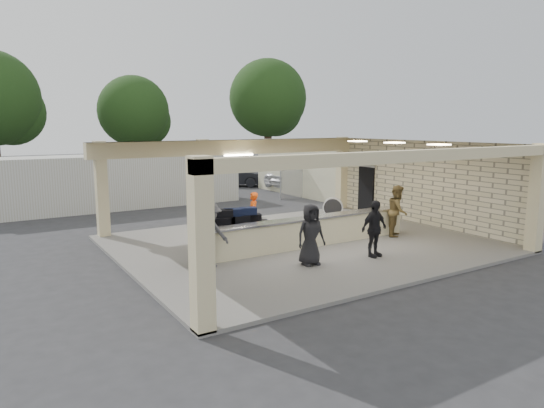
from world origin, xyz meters
TOP-DOWN VIEW (x-y plane):
  - ground at (0.00, 0.00)m, footprint 120.00×120.00m
  - pavilion at (0.21, 0.66)m, footprint 12.01×10.00m
  - baggage_counter at (0.00, -0.50)m, footprint 8.20×0.58m
  - luggage_cart at (-2.21, 0.53)m, footprint 2.56×1.95m
  - drum_fan at (3.59, 2.70)m, footprint 0.82×0.79m
  - baggage_handler at (-0.90, 1.75)m, footprint 0.57×0.67m
  - passenger_a at (3.58, -1.00)m, footprint 0.96×0.87m
  - passenger_b at (0.86, -2.64)m, footprint 1.06×0.46m
  - passenger_c at (-3.89, -1.00)m, footprint 1.28×0.65m
  - passenger_d at (-1.30, -2.29)m, footprint 0.91×0.45m
  - car_white_a at (8.99, 12.33)m, footprint 5.84×3.88m
  - car_white_b at (13.18, 12.61)m, footprint 4.43×3.24m
  - car_dark at (5.60, 15.75)m, footprint 4.36×3.77m
  - container_white at (-3.19, 11.21)m, footprint 12.23×2.52m
  - fence at (11.00, 9.00)m, footprint 12.06×0.06m
  - tree_mid at (2.32, 26.16)m, footprint 6.00×5.60m
  - tree_right at (14.32, 25.16)m, footprint 7.20×7.00m
  - adjacent_building at (9.50, 10.00)m, footprint 6.00×8.00m

SIDE VIEW (x-z plane):
  - ground at x=0.00m, z-range 0.00..0.00m
  - baggage_counter at x=0.00m, z-range 0.10..1.08m
  - drum_fan at x=3.59m, z-range 0.13..1.08m
  - car_white_b at x=13.18m, z-range 0.00..1.32m
  - car_dark at x=5.60m, z-range 0.00..1.43m
  - car_white_a at x=8.99m, z-range 0.00..1.53m
  - luggage_cart at x=-2.21m, z-range 0.18..1.51m
  - baggage_handler at x=-0.90m, z-range 0.10..1.72m
  - passenger_b at x=0.86m, z-range 0.10..1.86m
  - passenger_d at x=-1.30m, z-range 0.10..1.89m
  - passenger_a at x=3.58m, z-range 0.10..1.96m
  - passenger_c at x=-3.89m, z-range 0.10..1.99m
  - fence at x=11.00m, z-range 0.04..2.07m
  - container_white at x=-3.19m, z-range 0.00..2.65m
  - pavilion at x=0.21m, z-range -0.43..3.12m
  - adjacent_building at x=9.50m, z-range 0.00..3.20m
  - tree_mid at x=2.32m, z-range 0.96..8.96m
  - tree_right at x=14.32m, z-range 1.21..11.21m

